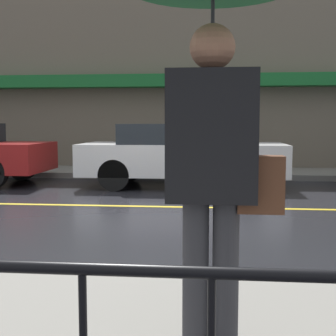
% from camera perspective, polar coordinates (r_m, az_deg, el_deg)
% --- Properties ---
extents(ground_plane, '(80.00, 80.00, 0.00)m').
position_cam_1_polar(ground_plane, '(8.01, -4.93, -4.66)').
color(ground_plane, black).
extents(sidewalk_far, '(28.00, 2.01, 0.14)m').
position_cam_1_polar(sidewalk_far, '(12.72, -0.95, -0.54)').
color(sidewalk_far, gray).
rests_on(sidewalk_far, ground_plane).
extents(lane_marking, '(25.20, 0.12, 0.01)m').
position_cam_1_polar(lane_marking, '(8.01, -4.93, -4.63)').
color(lane_marking, gold).
rests_on(lane_marking, ground_plane).
extents(building_storefront, '(28.00, 0.85, 5.83)m').
position_cam_1_polar(building_storefront, '(13.85, -0.42, 11.66)').
color(building_storefront, '#706656').
rests_on(building_storefront, ground_plane).
extents(pedestrian, '(0.91, 0.91, 2.16)m').
position_cam_1_polar(pedestrian, '(2.48, 5.59, 12.93)').
color(pedestrian, '#333338').
rests_on(pedestrian, sidewalk_near).
extents(car_white, '(4.46, 1.86, 1.39)m').
position_cam_1_polar(car_white, '(10.38, 1.62, 1.74)').
color(car_white, silver).
rests_on(car_white, ground_plane).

